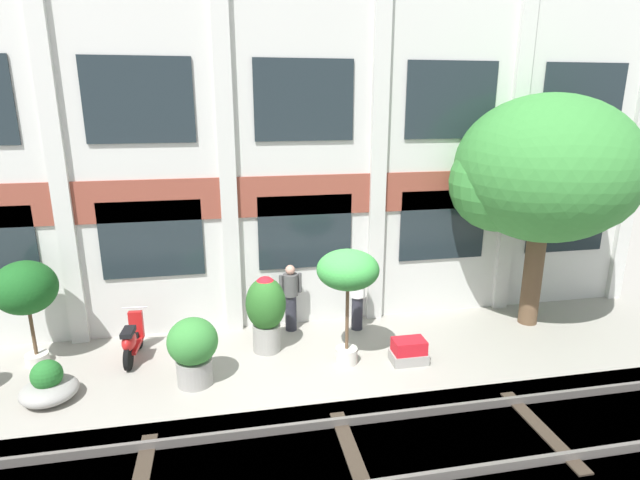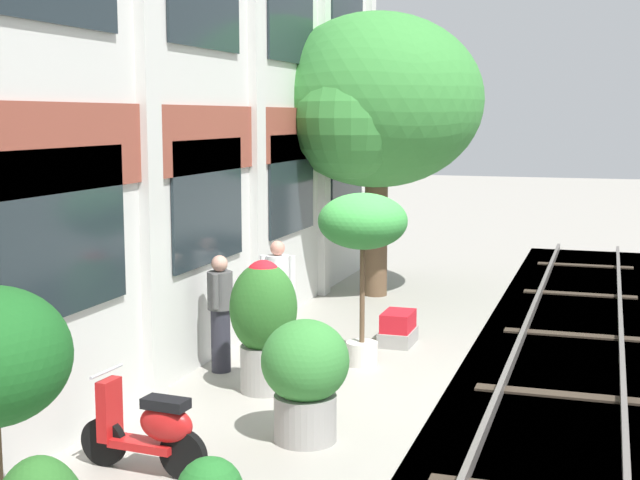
% 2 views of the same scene
% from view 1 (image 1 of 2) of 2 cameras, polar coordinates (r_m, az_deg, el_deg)
% --- Properties ---
extents(ground_plane, '(80.00, 80.00, 0.00)m').
position_cam_1_polar(ground_plane, '(10.04, 0.77, -15.20)').
color(ground_plane, '#9E998E').
extents(apartment_facade, '(17.18, 0.64, 8.59)m').
position_cam_1_polar(apartment_facade, '(11.32, -2.00, 11.21)').
color(apartment_facade, silver).
rests_on(apartment_facade, ground).
extents(rail_tracks, '(24.82, 2.80, 0.43)m').
position_cam_1_polar(rail_tracks, '(8.29, 4.29, -23.99)').
color(rail_tracks, '#5B5449').
rests_on(rail_tracks, ground).
extents(broadleaf_tree, '(4.15, 3.96, 5.32)m').
position_cam_1_polar(broadleaf_tree, '(12.19, 24.33, 6.94)').
color(broadleaf_tree, brown).
rests_on(broadleaf_tree, ground).
extents(potted_plant_tall_urn, '(1.18, 1.18, 2.17)m').
position_cam_1_polar(potted_plant_tall_urn, '(11.32, -30.61, -4.92)').
color(potted_plant_tall_urn, beige).
rests_on(potted_plant_tall_urn, ground).
extents(potted_plant_ribbed_drum, '(0.84, 0.84, 1.66)m').
position_cam_1_polar(potted_plant_ribbed_drum, '(10.58, -6.20, -7.79)').
color(potted_plant_ribbed_drum, gray).
rests_on(potted_plant_ribbed_drum, ground).
extents(potted_plant_wide_bowl, '(0.98, 0.98, 0.77)m').
position_cam_1_polar(potted_plant_wide_bowl, '(10.37, -28.60, -14.43)').
color(potted_plant_wide_bowl, gray).
rests_on(potted_plant_wide_bowl, ground).
extents(potted_plant_glazed_jar, '(0.93, 0.93, 1.31)m').
position_cam_1_polar(potted_plant_glazed_jar, '(9.73, -14.30, -11.87)').
color(potted_plant_glazed_jar, gray).
rests_on(potted_plant_glazed_jar, ground).
extents(potted_plant_terracotta_small, '(1.22, 1.22, 2.38)m').
position_cam_1_polar(potted_plant_terracotta_small, '(9.69, 3.20, -3.96)').
color(potted_plant_terracotta_small, beige).
rests_on(potted_plant_terracotta_small, ground).
extents(potted_plant_square_trough, '(0.73, 0.48, 0.50)m').
position_cam_1_polar(potted_plant_square_trough, '(10.52, 10.11, -12.43)').
color(potted_plant_square_trough, gray).
rests_on(potted_plant_square_trough, ground).
extents(scooter_near_curb, '(0.50, 1.38, 0.98)m').
position_cam_1_polar(scooter_near_curb, '(11.05, -20.69, -10.67)').
color(scooter_near_curb, black).
rests_on(scooter_near_curb, ground).
extents(resident_by_doorway, '(0.34, 0.52, 1.59)m').
position_cam_1_polar(resident_by_doorway, '(11.54, 4.31, -6.27)').
color(resident_by_doorway, '#282833').
rests_on(resident_by_doorway, ground).
extents(resident_watching_tracks, '(0.53, 0.34, 1.58)m').
position_cam_1_polar(resident_watching_tracks, '(11.48, -3.38, -6.37)').
color(resident_watching_tracks, '#282833').
rests_on(resident_watching_tracks, ground).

